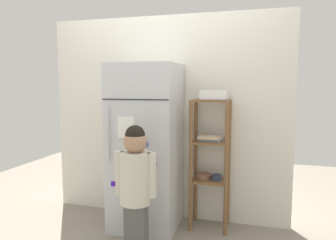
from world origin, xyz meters
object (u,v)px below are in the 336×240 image
Objects in this scene: child_standing at (136,177)px; fruit_bin at (215,96)px; pantry_shelf_unit at (210,155)px; refrigerator at (146,147)px.

fruit_bin is (0.54, 0.67, 0.64)m from child_standing.
pantry_shelf_unit is (0.50, 0.66, 0.07)m from child_standing.
pantry_shelf_unit reaches higher than child_standing.
fruit_bin is (0.63, 0.15, 0.49)m from refrigerator.
refrigerator is at bearing 100.68° from child_standing.
refrigerator reaches higher than pantry_shelf_unit.
refrigerator is 1.48× the size of child_standing.
refrigerator reaches higher than child_standing.
refrigerator is 0.82m from fruit_bin.
refrigerator reaches higher than fruit_bin.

